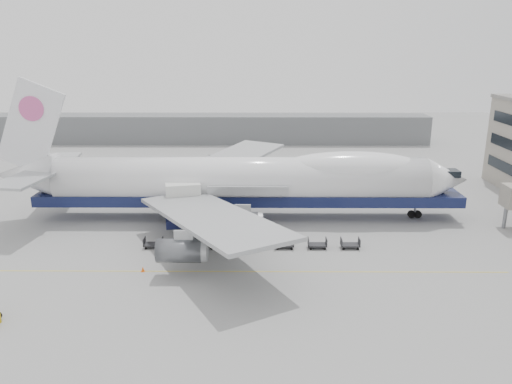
{
  "coord_description": "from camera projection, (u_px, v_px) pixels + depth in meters",
  "views": [
    {
      "loc": [
        2.53,
        -56.25,
        24.01
      ],
      "look_at": [
        2.12,
        6.0,
        5.62
      ],
      "focal_mm": 35.0,
      "sensor_mm": 36.0,
      "label": 1
    }
  ],
  "objects": [
    {
      "name": "airliner",
      "position": [
        246.0,
        180.0,
        70.67
      ],
      "size": [
        67.0,
        55.3,
        19.98
      ],
      "color": "white",
      "rests_on": "ground"
    },
    {
      "name": "dolly_3",
      "position": [
        252.0,
        244.0,
        61.24
      ],
      "size": [
        2.3,
        1.35,
        1.3
      ],
      "color": "#2D2D30",
      "rests_on": "ground"
    },
    {
      "name": "traffic_cone",
      "position": [
        143.0,
        269.0,
        54.97
      ],
      "size": [
        0.41,
        0.41,
        0.61
      ],
      "rotation": [
        0.0,
        0.0,
        0.4
      ],
      "color": "#ED5A0C",
      "rests_on": "ground"
    },
    {
      "name": "catering_truck",
      "position": [
        184.0,
        202.0,
        68.0
      ],
      "size": [
        5.41,
        4.18,
        6.11
      ],
      "rotation": [
        0.0,
        0.0,
        0.2
      ],
      "color": "navy",
      "rests_on": "ground"
    },
    {
      "name": "dolly_1",
      "position": [
        186.0,
        244.0,
        61.3
      ],
      "size": [
        2.3,
        1.35,
        1.3
      ],
      "color": "#2D2D30",
      "rests_on": "ground"
    },
    {
      "name": "dolly_2",
      "position": [
        219.0,
        244.0,
        61.27
      ],
      "size": [
        2.3,
        1.35,
        1.3
      ],
      "color": "#2D2D30",
      "rests_on": "ground"
    },
    {
      "name": "hangar",
      "position": [
        210.0,
        129.0,
        126.96
      ],
      "size": [
        110.0,
        8.0,
        7.0
      ],
      "primitive_type": "cube",
      "color": "slate",
      "rests_on": "ground"
    },
    {
      "name": "dolly_0",
      "position": [
        153.0,
        244.0,
        61.32
      ],
      "size": [
        2.3,
        1.35,
        1.3
      ],
      "color": "#2D2D30",
      "rests_on": "ground"
    },
    {
      "name": "dolly_6",
      "position": [
        350.0,
        244.0,
        61.17
      ],
      "size": [
        2.3,
        1.35,
        1.3
      ],
      "color": "#2D2D30",
      "rests_on": "ground"
    },
    {
      "name": "apron_line",
      "position": [
        236.0,
        272.0,
        55.0
      ],
      "size": [
        60.0,
        0.15,
        0.01
      ],
      "primitive_type": "cube",
      "color": "gold",
      "rests_on": "ground"
    },
    {
      "name": "dolly_5",
      "position": [
        317.0,
        244.0,
        61.19
      ],
      "size": [
        2.3,
        1.35,
        1.3
      ],
      "color": "#2D2D30",
      "rests_on": "ground"
    },
    {
      "name": "dolly_4",
      "position": [
        284.0,
        244.0,
        61.22
      ],
      "size": [
        2.3,
        1.35,
        1.3
      ],
      "color": "#2D2D30",
      "rests_on": "ground"
    },
    {
      "name": "ground",
      "position": [
        238.0,
        250.0,
        60.76
      ],
      "size": [
        260.0,
        260.0,
        0.0
      ],
      "primitive_type": "plane",
      "color": "gray",
      "rests_on": "ground"
    }
  ]
}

